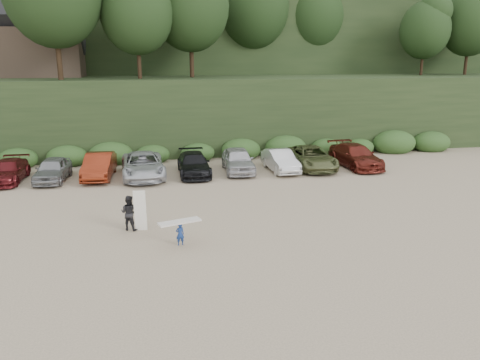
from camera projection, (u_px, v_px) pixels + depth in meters
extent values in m
plane|color=tan|center=(212.00, 225.00, 21.96)|extent=(120.00, 120.00, 0.00)
cube|color=black|center=(178.00, 111.00, 42.08)|extent=(80.00, 14.00, 6.00)
cube|color=black|center=(167.00, 55.00, 57.91)|extent=(90.00, 30.00, 16.00)
ellipsoid|color=black|center=(175.00, 17.00, 40.06)|extent=(66.00, 12.00, 10.00)
cube|color=#2B491E|center=(179.00, 153.00, 35.47)|extent=(46.20, 2.00, 1.20)
cube|color=brown|center=(35.00, 53.00, 40.46)|extent=(8.00, 6.00, 4.00)
imported|color=#571417|center=(8.00, 171.00, 29.42)|extent=(1.98, 4.73, 1.36)
imported|color=gray|center=(53.00, 169.00, 29.61)|extent=(2.06, 4.48, 1.49)
imported|color=maroon|center=(99.00, 166.00, 30.36)|extent=(2.00, 4.95, 1.60)
imported|color=#BABCC2|center=(143.00, 165.00, 30.50)|extent=(2.95, 5.90, 1.61)
imported|color=black|center=(194.00, 164.00, 31.20)|extent=(2.09, 5.03, 1.45)
imported|color=#B6B5BA|center=(238.00, 160.00, 31.97)|extent=(2.20, 4.94, 1.65)
imported|color=silver|center=(280.00, 161.00, 32.20)|extent=(1.78, 4.54, 1.47)
imported|color=#585E36|center=(311.00, 158.00, 32.99)|extent=(2.64, 5.62, 1.55)
imported|color=maroon|center=(355.00, 156.00, 33.45)|extent=(2.62, 5.64, 1.59)
imported|color=navy|center=(180.00, 234.00, 19.43)|extent=(0.39, 0.29, 0.97)
cube|color=beige|center=(180.00, 222.00, 19.29)|extent=(1.84, 0.99, 0.07)
imported|color=black|center=(129.00, 213.00, 21.11)|extent=(0.98, 0.89, 1.62)
cube|color=silver|center=(140.00, 211.00, 20.93)|extent=(0.56, 0.33, 1.91)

